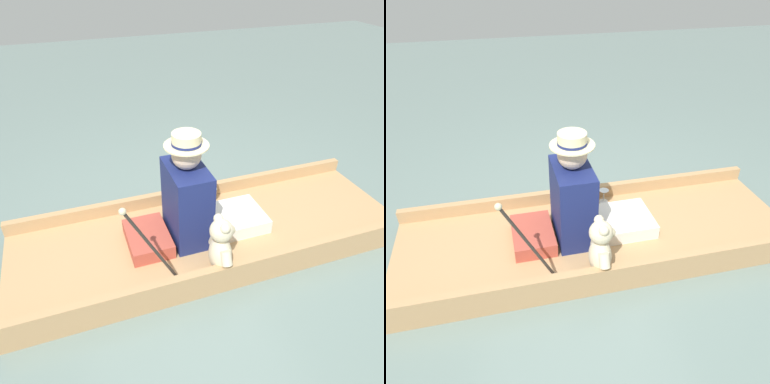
# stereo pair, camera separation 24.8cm
# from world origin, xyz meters

# --- Properties ---
(ground_plane) EXTENTS (16.00, 16.00, 0.00)m
(ground_plane) POSITION_xyz_m (0.00, 0.00, 0.00)
(ground_plane) COLOR slate
(punt_boat) EXTENTS (1.03, 3.05, 0.22)m
(punt_boat) POSITION_xyz_m (0.00, 0.00, 0.07)
(punt_boat) COLOR tan
(punt_boat) RESTS_ON ground_plane
(seat_cushion) EXTENTS (0.43, 0.30, 0.11)m
(seat_cushion) POSITION_xyz_m (-0.02, -0.50, 0.16)
(seat_cushion) COLOR #B24738
(seat_cushion) RESTS_ON punt_boat
(seated_person) EXTENTS (0.45, 0.78, 0.85)m
(seated_person) POSITION_xyz_m (-0.02, -0.11, 0.41)
(seated_person) COLOR white
(seated_person) RESTS_ON punt_boat
(teddy_bear) EXTENTS (0.30, 0.18, 0.43)m
(teddy_bear) POSITION_xyz_m (0.39, -0.09, 0.31)
(teddy_bear) COLOR beige
(teddy_bear) RESTS_ON punt_boat
(wine_glass) EXTENTS (0.08, 0.08, 0.12)m
(wine_glass) POSITION_xyz_m (-0.39, 0.16, 0.20)
(wine_glass) COLOR silver
(wine_glass) RESTS_ON punt_boat
(walking_cane) EXTENTS (0.04, 0.35, 0.68)m
(walking_cane) POSITION_xyz_m (0.42, -0.59, 0.51)
(walking_cane) COLOR #2D2823
(walking_cane) RESTS_ON punt_boat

